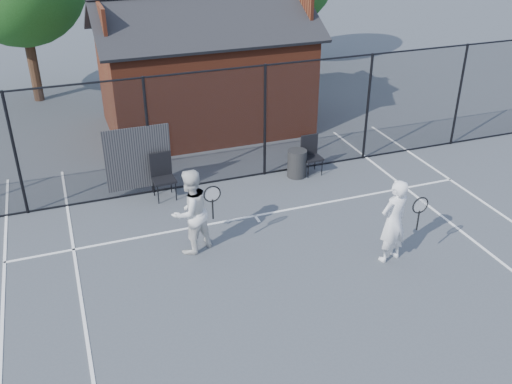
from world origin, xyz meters
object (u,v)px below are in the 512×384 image
object	(u,v)px
waste_bin	(297,163)
clubhouse	(204,77)
chair_left	(164,178)
chair_right	(312,156)
player_back	(191,212)
player_front	(394,221)

from	to	relation	value
waste_bin	clubhouse	bearing A→B (deg)	106.03
chair_left	chair_right	size ratio (longest dim) A/B	1.09
player_back	chair_left	bearing A→B (deg)	91.54
player_front	chair_left	world-z (taller)	player_front
player_back	chair_left	distance (m)	2.49
clubhouse	chair_right	world-z (taller)	clubhouse
player_front	player_back	bearing A→B (deg)	154.97
player_back	clubhouse	bearing A→B (deg)	72.07
chair_right	waste_bin	size ratio (longest dim) A/B	1.37
clubhouse	player_front	distance (m)	8.76
chair_left	clubhouse	bearing A→B (deg)	59.70
player_front	chair_right	bearing A→B (deg)	87.33
player_front	chair_right	xyz separation A→B (m)	(0.20, 4.20, -0.40)
chair_right	waste_bin	bearing A→B (deg)	178.05
player_front	player_back	size ratio (longest dim) A/B	0.98
clubhouse	player_back	distance (m)	7.24
clubhouse	player_back	xyz separation A→B (m)	(-2.22, -6.86, -0.68)
chair_right	player_back	bearing A→B (deg)	-149.84
player_back	player_front	bearing A→B (deg)	-25.03
player_front	waste_bin	bearing A→B (deg)	93.27
clubhouse	chair_left	distance (m)	5.07
chair_left	player_front	bearing A→B (deg)	-50.78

